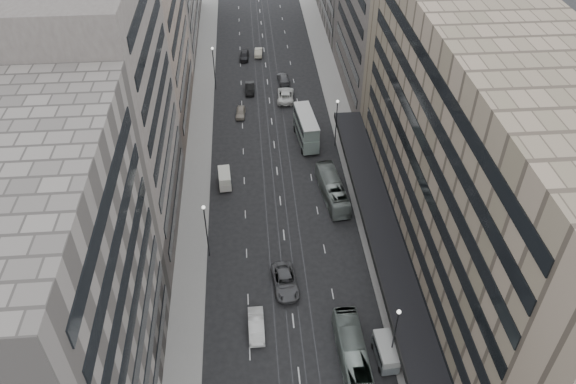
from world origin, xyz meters
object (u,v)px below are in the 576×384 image
object	(u,v)px
sedan_1	(256,326)
vw_microbus	(386,352)
panel_van	(225,178)
sedan_2	(285,282)
bus_near	(353,355)
bus_far	(332,189)
double_decker	(306,128)

from	to	relation	value
sedan_1	vw_microbus	bearing A→B (deg)	-20.20
vw_microbus	panel_van	distance (m)	35.20
vw_microbus	sedan_2	distance (m)	14.59
bus_near	panel_van	bearing A→B (deg)	-67.63
bus_near	vw_microbus	bearing A→B (deg)	-177.17
sedan_1	bus_far	bearing A→B (deg)	61.81
bus_near	double_decker	distance (m)	41.50
bus_near	panel_van	size ratio (longest dim) A/B	2.81
bus_near	bus_far	distance (m)	27.21
bus_far	sedan_1	bearing A→B (deg)	56.23
bus_near	double_decker	world-z (taller)	double_decker
double_decker	sedan_2	world-z (taller)	double_decker
sedan_1	panel_van	bearing A→B (deg)	97.29
bus_far	bus_near	bearing A→B (deg)	80.18
bus_near	sedan_2	size ratio (longest dim) A/B	1.80
panel_van	double_decker	bearing A→B (deg)	34.87
double_decker	panel_van	bearing A→B (deg)	-146.61
double_decker	sedan_2	distance (m)	30.95
bus_near	sedan_2	xyz separation A→B (m)	(-6.20, 11.11, -0.68)
double_decker	panel_van	size ratio (longest dim) A/B	2.34
double_decker	vw_microbus	xyz separation A→B (m)	(4.03, -41.24, -1.33)
vw_microbus	sedan_1	xyz separation A→B (m)	(-13.37, 4.76, -0.50)
bus_far	vw_microbus	distance (m)	26.98
double_decker	panel_van	distance (m)	16.67
bus_far	panel_van	xyz separation A→B (m)	(-15.19, 3.92, -0.19)
sedan_1	sedan_2	size ratio (longest dim) A/B	0.81
vw_microbus	bus_far	bearing A→B (deg)	90.45
bus_near	sedan_1	world-z (taller)	bus_near
vw_microbus	sedan_1	distance (m)	14.20
bus_near	double_decker	bearing A→B (deg)	-90.36
bus_far	sedan_2	size ratio (longest dim) A/B	1.78
sedan_2	double_decker	bearing A→B (deg)	74.26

